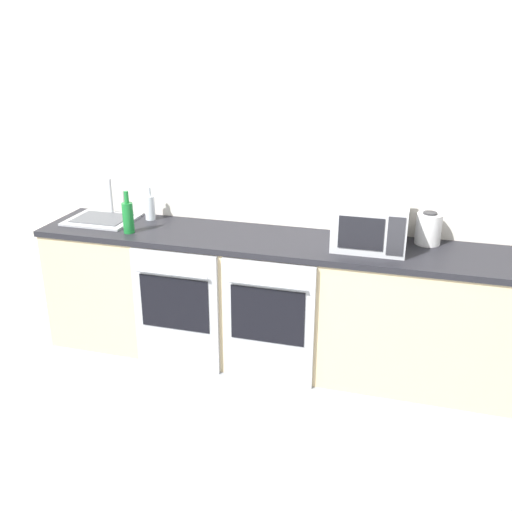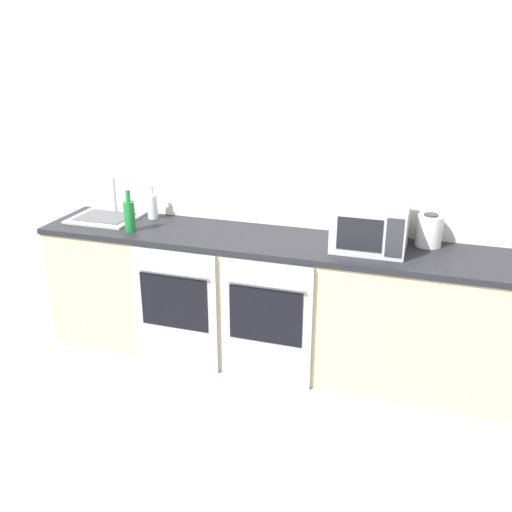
# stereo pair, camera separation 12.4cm
# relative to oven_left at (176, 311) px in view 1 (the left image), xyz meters

# --- Properties ---
(wall_back) EXTENTS (10.00, 0.06, 2.60)m
(wall_back) POSITION_rel_oven_left_xyz_m (0.63, 0.63, 0.86)
(wall_back) COLOR silver
(wall_back) RESTS_ON ground_plane
(counter_back) EXTENTS (3.36, 0.61, 0.91)m
(counter_back) POSITION_rel_oven_left_xyz_m (0.63, 0.31, 0.02)
(counter_back) COLOR #D1B789
(counter_back) RESTS_ON ground_plane
(oven_left) EXTENTS (0.61, 0.06, 0.86)m
(oven_left) POSITION_rel_oven_left_xyz_m (0.00, 0.00, 0.00)
(oven_left) COLOR #A8AAAF
(oven_left) RESTS_ON ground_plane
(oven_right) EXTENTS (0.61, 0.06, 0.86)m
(oven_right) POSITION_rel_oven_left_xyz_m (0.64, 0.00, 0.00)
(oven_right) COLOR #A8AAAF
(oven_right) RESTS_ON ground_plane
(microwave) EXTENTS (0.46, 0.40, 0.30)m
(microwave) POSITION_rel_oven_left_xyz_m (1.23, 0.33, 0.62)
(microwave) COLOR #B7BABF
(microwave) RESTS_ON counter_back
(bottle_clear) EXTENTS (0.07, 0.07, 0.25)m
(bottle_clear) POSITION_rel_oven_left_xyz_m (-0.38, 0.48, 0.57)
(bottle_clear) COLOR silver
(bottle_clear) RESTS_ON counter_back
(bottle_green) EXTENTS (0.08, 0.08, 0.29)m
(bottle_green) POSITION_rel_oven_left_xyz_m (-0.39, 0.16, 0.58)
(bottle_green) COLOR #19722D
(bottle_green) RESTS_ON counter_back
(kettle) EXTENTS (0.16, 0.16, 0.21)m
(kettle) POSITION_rel_oven_left_xyz_m (1.59, 0.50, 0.57)
(kettle) COLOR white
(kettle) RESTS_ON counter_back
(sink) EXTENTS (0.47, 0.40, 0.28)m
(sink) POSITION_rel_oven_left_xyz_m (-0.72, 0.36, 0.49)
(sink) COLOR #A8AAAF
(sink) RESTS_ON counter_back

